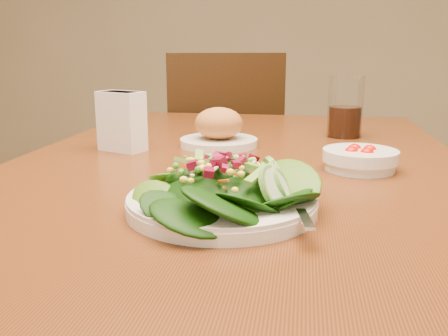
{
  "coord_description": "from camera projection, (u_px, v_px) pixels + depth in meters",
  "views": [
    {
      "loc": [
        0.13,
        -0.95,
        0.97
      ],
      "look_at": [
        0.02,
        -0.28,
        0.81
      ],
      "focal_mm": 40.0,
      "sensor_mm": 36.0,
      "label": 1
    }
  ],
  "objects": [
    {
      "name": "dining_table",
      "position": [
        237.0,
        211.0,
        1.01
      ],
      "size": [
        0.9,
        1.4,
        0.75
      ],
      "color": "#632B0F",
      "rests_on": "ground_plane"
    },
    {
      "name": "drinking_glass",
      "position": [
        345.0,
        111.0,
        1.24
      ],
      "size": [
        0.09,
        0.09,
        0.15
      ],
      "color": "silver",
      "rests_on": "dining_table"
    },
    {
      "name": "bread_plate",
      "position": [
        219.0,
        130.0,
        1.13
      ],
      "size": [
        0.18,
        0.18,
        0.09
      ],
      "color": "white",
      "rests_on": "dining_table"
    },
    {
      "name": "tomato_bowl",
      "position": [
        360.0,
        159.0,
        0.91
      ],
      "size": [
        0.14,
        0.14,
        0.04
      ],
      "color": "white",
      "rests_on": "dining_table"
    },
    {
      "name": "chair_far",
      "position": [
        221.0,
        169.0,
        1.95
      ],
      "size": [
        0.55,
        0.55,
        0.95
      ],
      "rotation": [
        0.0,
        0.0,
        3.45
      ],
      "color": "black",
      "rests_on": "ground_plane"
    },
    {
      "name": "salad_plate",
      "position": [
        228.0,
        192.0,
        0.68
      ],
      "size": [
        0.27,
        0.26,
        0.08
      ],
      "rotation": [
        0.0,
        0.0,
        -0.41
      ],
      "color": "white",
      "rests_on": "dining_table"
    },
    {
      "name": "napkin_holder",
      "position": [
        122.0,
        120.0,
        1.07
      ],
      "size": [
        0.11,
        0.09,
        0.13
      ],
      "rotation": [
        0.0,
        0.0,
        -0.39
      ],
      "color": "white",
      "rests_on": "dining_table"
    }
  ]
}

